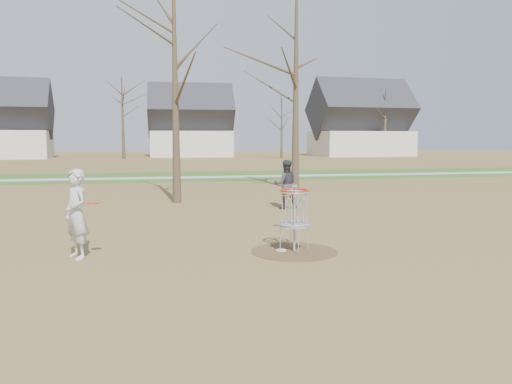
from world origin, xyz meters
TOP-DOWN VIEW (x-y plane):
  - ground at (0.00, 0.00)m, footprint 160.00×160.00m
  - green_band at (0.00, 21.00)m, footprint 160.00×8.00m
  - footpath at (0.00, 20.00)m, footprint 160.00×1.50m
  - dirt_circle at (0.00, 0.00)m, footprint 1.80×1.80m
  - player_standing at (-4.32, 0.30)m, footprint 0.70×0.77m
  - player_throwing at (1.48, 6.17)m, footprint 0.84×0.67m
  - disc_grounded at (-0.25, 0.10)m, footprint 0.22×0.22m
  - discs_in_play at (-1.66, 1.22)m, footprint 4.66×2.39m
  - disc_golf_basket at (0.00, 0.00)m, footprint 0.64×0.64m
  - bare_trees at (1.78, 35.79)m, footprint 52.62×44.98m
  - houses_row at (4.32, 52.56)m, footprint 56.51×10.01m

SIDE VIEW (x-z plane):
  - ground at x=0.00m, z-range 0.00..0.00m
  - green_band at x=0.00m, z-range 0.00..0.01m
  - dirt_circle at x=0.00m, z-range 0.00..0.01m
  - footpath at x=0.00m, z-range 0.01..0.02m
  - disc_grounded at x=-0.25m, z-range 0.01..0.03m
  - player_throwing at x=1.48m, z-range 0.00..1.63m
  - player_standing at x=-4.32m, z-range 0.00..1.76m
  - disc_golf_basket at x=0.00m, z-range 0.24..1.59m
  - discs_in_play at x=-1.66m, z-range 0.89..1.13m
  - houses_row at x=4.32m, z-range -0.11..7.15m
  - bare_trees at x=1.78m, z-range 0.85..9.85m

